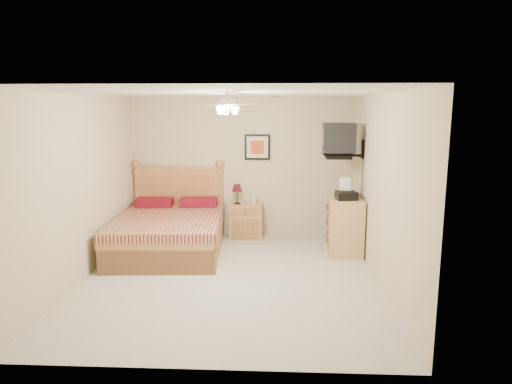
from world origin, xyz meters
TOP-DOWN VIEW (x-y plane):
  - floor at (0.00, 0.00)m, footprint 4.50×4.50m
  - ceiling at (0.00, 0.00)m, footprint 4.00×4.50m
  - wall_back at (0.00, 2.25)m, footprint 4.00×0.04m
  - wall_front at (0.00, -2.25)m, footprint 4.00×0.04m
  - wall_left at (-2.00, 0.00)m, footprint 0.04×4.50m
  - wall_right at (2.00, 0.00)m, footprint 0.04×4.50m
  - bed at (-1.11, 1.12)m, footprint 1.77×2.26m
  - nightstand at (0.08, 2.00)m, footprint 0.58×0.43m
  - table_lamp at (-0.08, 2.01)m, footprint 0.22×0.22m
  - lotion_bottle at (0.22, 2.05)m, footprint 0.11×0.11m
  - framed_picture at (0.27, 2.23)m, footprint 0.46×0.04m
  - dresser at (1.73, 1.22)m, footprint 0.58×0.80m
  - fax_machine at (1.71, 1.09)m, footprint 0.34×0.36m
  - magazine_lower at (1.73, 1.46)m, footprint 0.26×0.31m
  - magazine_upper at (1.76, 1.48)m, footprint 0.24×0.28m
  - wall_tv at (1.75, 1.34)m, footprint 0.56×0.46m
  - ceiling_fan at (0.00, -0.20)m, footprint 1.14×1.14m

SIDE VIEW (x-z plane):
  - floor at x=0.00m, z-range 0.00..0.00m
  - nightstand at x=0.08m, z-range 0.00..0.62m
  - dresser at x=1.73m, z-range 0.00..0.91m
  - bed at x=-1.11m, z-range 0.00..1.40m
  - lotion_bottle at x=0.22m, z-range 0.62..0.84m
  - table_lamp at x=-0.08m, z-range 0.62..0.98m
  - magazine_lower at x=1.73m, z-range 0.91..0.93m
  - magazine_upper at x=1.76m, z-range 0.93..0.95m
  - fax_machine at x=1.71m, z-range 0.91..1.23m
  - wall_back at x=0.00m, z-range 0.00..2.50m
  - wall_front at x=0.00m, z-range 0.00..2.50m
  - wall_left at x=-2.00m, z-range 0.00..2.50m
  - wall_right at x=2.00m, z-range 0.00..2.50m
  - framed_picture at x=0.27m, z-range 1.39..1.85m
  - wall_tv at x=1.75m, z-range 1.52..2.10m
  - ceiling_fan at x=0.00m, z-range 2.22..2.50m
  - ceiling at x=0.00m, z-range 2.48..2.52m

